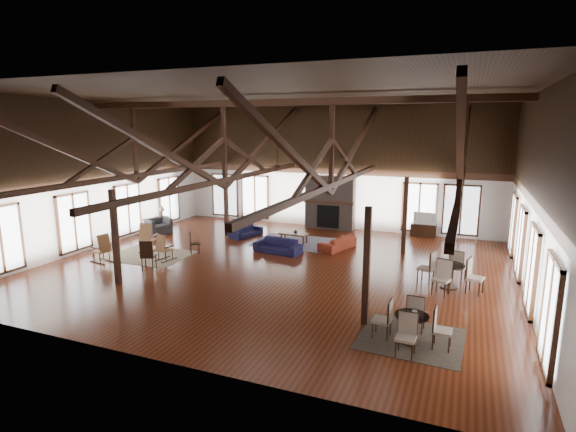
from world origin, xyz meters
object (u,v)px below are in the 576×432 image
at_px(coffee_table, 294,234).
at_px(armchair, 158,226).
at_px(cafe_table_far, 450,271).
at_px(sofa_navy_front, 278,246).
at_px(sofa_navy_left, 246,231).
at_px(tv_console, 423,230).
at_px(sofa_orange, 337,243).
at_px(cafe_table_near, 411,323).

height_order(coffee_table, armchair, armchair).
bearing_deg(cafe_table_far, sofa_navy_front, 165.96).
distance_m(sofa_navy_left, tv_console, 8.15).
relative_size(sofa_orange, tv_console, 1.63).
distance_m(sofa_navy_left, sofa_orange, 4.52).
height_order(cafe_table_near, tv_console, cafe_table_near).
bearing_deg(tv_console, cafe_table_far, -77.94).
relative_size(sofa_navy_left, coffee_table, 1.33).
bearing_deg(sofa_navy_left, armchair, 119.47).
height_order(sofa_navy_left, cafe_table_far, cafe_table_far).
xyz_separation_m(coffee_table, tv_console, (5.04, 3.44, -0.12)).
xyz_separation_m(sofa_navy_front, cafe_table_near, (5.89, -5.82, 0.20)).
xyz_separation_m(sofa_orange, armchair, (-8.60, -0.47, 0.08)).
distance_m(sofa_navy_left, armchair, 4.24).
distance_m(sofa_orange, armchair, 8.61).
xyz_separation_m(sofa_orange, tv_console, (3.06, 3.63, 0.01)).
xyz_separation_m(cafe_table_near, cafe_table_far, (0.66, 4.19, 0.05)).
height_order(armchair, cafe_table_near, cafe_table_near).
distance_m(sofa_orange, cafe_table_near, 8.18).
distance_m(sofa_navy_front, sofa_navy_left, 3.12).
height_order(sofa_navy_front, tv_console, tv_console).
xyz_separation_m(coffee_table, cafe_table_far, (6.47, -3.23, 0.12)).
xyz_separation_m(sofa_navy_left, armchair, (-4.11, -1.02, 0.11)).
relative_size(sofa_navy_left, sofa_orange, 0.91).
xyz_separation_m(sofa_navy_front, cafe_table_far, (6.55, -1.64, 0.25)).
bearing_deg(coffee_table, cafe_table_near, -46.56).
height_order(sofa_navy_front, sofa_orange, sofa_navy_front).
height_order(coffee_table, tv_console, tv_console).
bearing_deg(cafe_table_near, cafe_table_far, 81.03).
height_order(sofa_navy_left, coffee_table, sofa_navy_left).
distance_m(sofa_navy_front, armchair, 6.60).
bearing_deg(cafe_table_far, cafe_table_near, -98.97).
bearing_deg(sofa_navy_front, cafe_table_near, -36.85).
bearing_deg(cafe_table_near, coffee_table, 128.04).
distance_m(sofa_orange, coffee_table, 2.00).
relative_size(sofa_navy_front, sofa_orange, 1.04).
height_order(armchair, tv_console, armchair).
xyz_separation_m(armchair, cafe_table_far, (13.08, -2.58, 0.18)).
bearing_deg(tv_console, sofa_navy_front, -135.47).
distance_m(sofa_navy_front, coffee_table, 1.60).
bearing_deg(coffee_table, armchair, -168.98).
relative_size(sofa_navy_front, cafe_table_near, 1.04).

